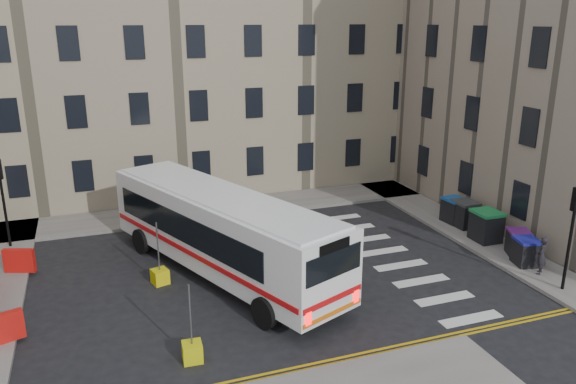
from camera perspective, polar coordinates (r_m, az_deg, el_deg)
ground at (r=24.17m, az=1.64°, el=-7.68°), size 120.00×120.00×0.00m
pavement_north at (r=30.76m, az=-14.85°, el=-2.55°), size 36.00×3.20×0.15m
pavement_east at (r=31.43m, az=14.37°, el=-2.08°), size 2.40×26.00×0.15m
terrace_north at (r=35.93m, az=-18.65°, el=13.88°), size 38.30×10.80×17.20m
traffic_light_east at (r=23.51m, az=26.95°, el=-2.82°), size 0.28×0.22×4.10m
traffic_light_nw at (r=28.13m, az=-27.08°, el=0.24°), size 0.28×0.22×4.10m
bus at (r=22.99m, az=-6.83°, el=-3.78°), size 7.39×12.73×3.43m
wheelie_bin_a at (r=25.92m, az=23.02°, el=-5.59°), size 1.13×1.23×1.15m
wheelie_bin_b at (r=26.82m, az=22.35°, el=-4.78°), size 1.24×1.30×1.13m
wheelie_bin_c at (r=27.92m, az=19.48°, el=-3.25°), size 1.17×1.33×1.45m
wheelie_bin_d at (r=29.48m, az=17.52°, el=-2.12°), size 1.08×1.23×1.32m
wheelie_bin_e at (r=29.98m, az=16.53°, el=-1.76°), size 1.10×1.23×1.27m
pedestrian at (r=25.17m, az=24.36°, el=-5.90°), size 0.69×0.67×1.59m
bollard_yellow at (r=23.25m, az=-12.87°, el=-8.37°), size 0.74×0.74×0.60m
bollard_chevron at (r=18.28m, az=-9.69°, el=-15.73°), size 0.64×0.64×0.60m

